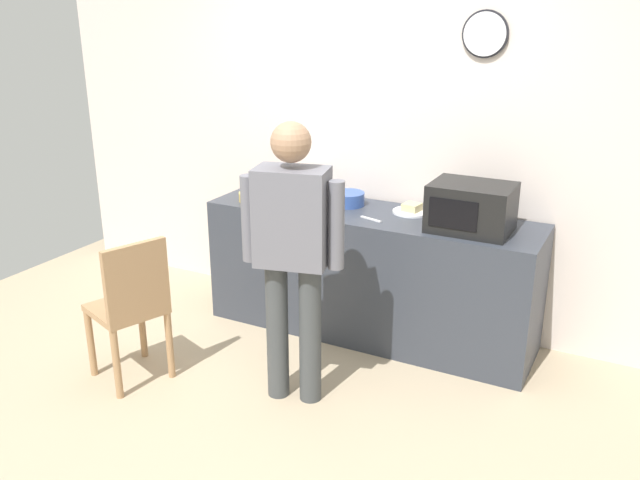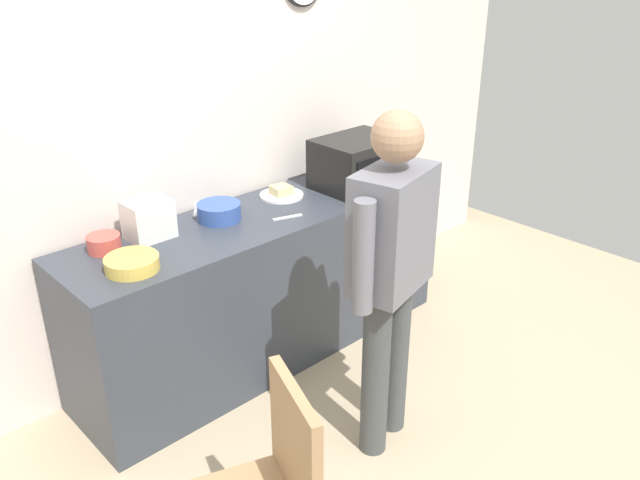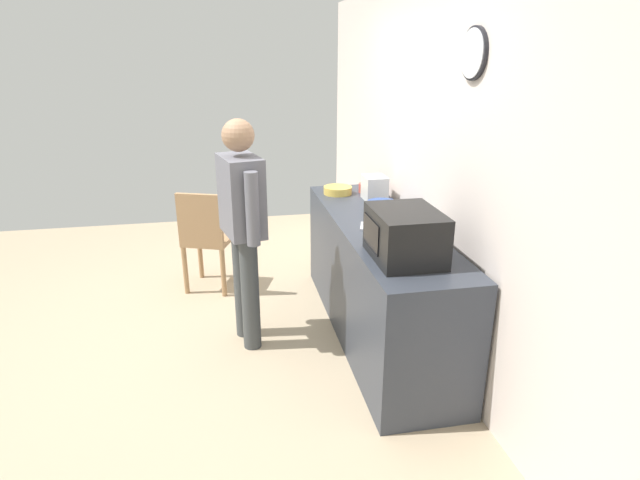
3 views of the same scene
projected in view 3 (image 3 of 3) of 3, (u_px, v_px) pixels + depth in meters
name	position (u px, v px, depth m)	size (l,w,h in m)	color
ground_plane	(217.00, 334.00, 4.02)	(6.00, 6.00, 0.00)	tan
back_wall	(423.00, 161.00, 3.86)	(5.40, 0.13, 2.60)	silver
kitchen_counter	(377.00, 279.00, 3.92)	(2.30, 0.62, 0.90)	#333842
microwave	(405.00, 235.00, 3.06)	(0.50, 0.39, 0.30)	black
sandwich_plate	(407.00, 230.00, 3.56)	(0.26, 0.26, 0.07)	white
salad_bowl	(338.00, 190.00, 4.52)	(0.25, 0.25, 0.06)	gold
cereal_bowl	(382.00, 207.00, 3.97)	(0.24, 0.24, 0.09)	#33519E
mixing_bowl	(368.00, 188.00, 4.57)	(0.16, 0.16, 0.08)	#C64C42
toaster	(375.00, 188.00, 4.32)	(0.22, 0.18, 0.20)	silver
fork_utensil	(362.00, 226.00, 3.69)	(0.17, 0.02, 0.01)	silver
spoon_utensil	(403.00, 210.00, 4.05)	(0.17, 0.02, 0.01)	silver
person_standing	(242.00, 218.00, 3.62)	(0.58, 0.33, 1.66)	#3E4245
wooden_chair	(206.00, 236.00, 4.61)	(0.51, 0.51, 0.94)	#A87F56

